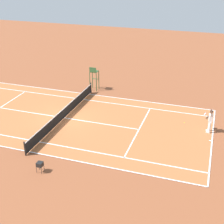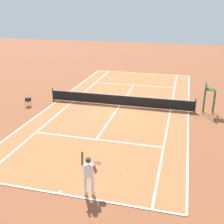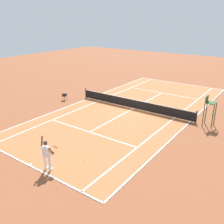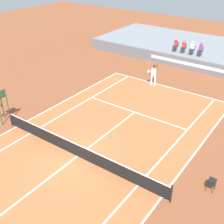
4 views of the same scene
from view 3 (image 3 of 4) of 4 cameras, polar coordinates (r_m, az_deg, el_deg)
name	(u,v)px [view 3 (image 3 of 4)]	position (r m, az deg, el deg)	size (l,w,h in m)	color
ground_plane	(133,109)	(23.59, 4.93, 0.77)	(80.00, 80.00, 0.00)	brown
court	(133,109)	(23.59, 4.93, 0.79)	(11.08, 23.88, 0.03)	#B76638
net	(133,103)	(23.42, 4.97, 1.97)	(11.98, 0.10, 1.07)	black
tennis_player	(47,155)	(14.30, -14.77, -9.52)	(0.75, 0.71, 2.08)	white
tennis_ball	(84,160)	(15.30, -6.47, -10.93)	(0.07, 0.07, 0.07)	#D1E533
umpire_chair	(209,107)	(20.69, 21.53, 1.01)	(0.77, 0.77, 2.44)	#2D562D
ball_hopper	(64,95)	(26.32, -10.92, 3.91)	(0.36, 0.36, 0.70)	black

